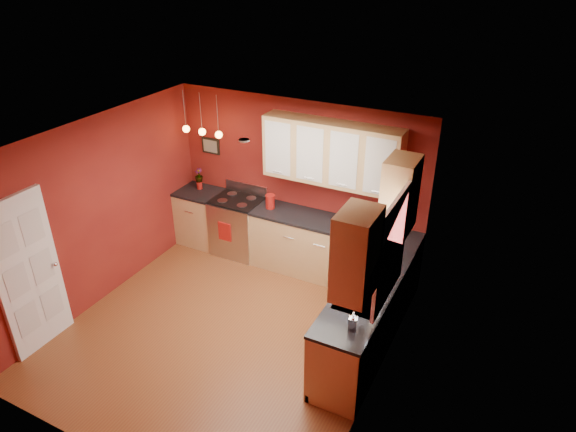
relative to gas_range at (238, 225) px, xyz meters
The scene contains 27 objects.
floor 2.08m from the gas_range, 62.94° to the right, with size 4.20×4.20×0.00m, color brown.
ceiling 2.93m from the gas_range, 62.94° to the right, with size 4.00×4.20×0.02m, color silver.
wall_back 1.27m from the gas_range, 18.02° to the left, with size 4.00×0.02×2.60m, color maroon.
wall_front 4.09m from the gas_range, 76.73° to the right, with size 4.00×0.02×2.60m, color maroon.
wall_left 2.25m from the gas_range, 120.95° to the right, with size 0.02×4.20×2.60m, color maroon.
wall_right 3.53m from the gas_range, 31.66° to the right, with size 0.02×4.20×2.60m, color maroon.
base_cabinets_back_left 0.73m from the gas_range, behind, with size 0.70×0.60×0.90m, color tan.
base_cabinets_back_right 1.65m from the gas_range, ahead, with size 2.54×0.60×0.90m, color tan.
base_cabinets_right 2.95m from the gas_range, 27.27° to the right, with size 0.60×2.10×0.90m, color tan.
counter_back_left 0.85m from the gas_range, behind, with size 0.70×0.62×0.04m, color black.
counter_back_right 1.71m from the gas_range, ahead, with size 2.54×0.62×0.04m, color black.
counter_right 2.98m from the gas_range, 27.27° to the right, with size 0.62×2.10×0.04m, color black.
gas_range is the anchor object (origin of this frame).
dishwasher_front 2.04m from the gas_range, ahead, with size 0.60×0.02×0.80m, color #B8B8BD.
sink 3.05m from the gas_range, 29.78° to the right, with size 0.50×0.70×0.33m.
window 3.48m from the gas_range, 27.40° to the right, with size 0.06×1.02×1.22m.
door_left_wall 3.22m from the gas_range, 109.27° to the right, with size 0.12×0.82×2.05m.
upper_cabinets_back 2.12m from the gas_range, ahead, with size 2.00×0.35×0.90m, color tan.
upper_cabinets_right 3.45m from the gas_range, 28.26° to the right, with size 0.35×1.95×0.90m, color tan.
wall_picture 1.36m from the gas_range, 156.09° to the left, with size 0.32×0.03×0.26m, color black.
pendant_lights 1.62m from the gas_range, behind, with size 0.71×0.11×0.66m.
red_canister 0.83m from the gas_range, ahead, with size 0.15×0.15×0.22m.
red_vase 0.94m from the gas_range, behind, with size 0.09×0.09×0.14m, color #9F1611.
flowers 1.05m from the gas_range, behind, with size 0.13×0.13×0.23m, color #9F1611.
coffee_maker 2.45m from the gas_range, ahead, with size 0.19×0.19×0.25m.
soap_pump 3.45m from the gas_range, 37.08° to the right, with size 0.09×0.09×0.20m, color white.
dish_towel 0.34m from the gas_range, 97.73° to the right, with size 0.23×0.02×0.31m, color #9F1611.
Camera 1 is at (3.10, -4.32, 4.52)m, focal length 32.00 mm.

